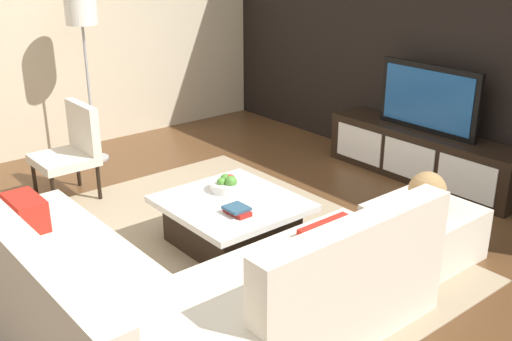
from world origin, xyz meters
TOP-DOWN VIEW (x-y plane):
  - ground_plane at (0.00, 0.00)m, footprint 14.00×14.00m
  - feature_wall_back at (0.00, 2.70)m, footprint 6.40×0.12m
  - side_wall_left at (-3.20, 0.20)m, footprint 0.12×5.20m
  - area_rug at (-0.10, 0.00)m, footprint 3.39×2.57m
  - media_console at (-0.00, 2.40)m, footprint 2.05×0.46m
  - television at (0.00, 2.40)m, footprint 1.09×0.06m
  - sectional_couch at (0.52, -0.90)m, footprint 2.51×2.31m
  - coffee_table at (-0.10, 0.10)m, footprint 1.00×0.95m
  - accent_chair_near at (-1.79, -0.42)m, footprint 0.52×0.51m
  - floor_lamp at (-2.61, 0.15)m, footprint 0.32×0.32m
  - ottoman at (0.95, 1.10)m, footprint 0.70×0.70m
  - fruit_bowl at (-0.28, 0.20)m, footprint 0.28×0.28m
  - decorative_ball at (0.95, 1.10)m, footprint 0.28×0.28m
  - book_stack at (0.11, -0.01)m, footprint 0.21×0.15m

SIDE VIEW (x-z plane):
  - ground_plane at x=0.00m, z-range 0.00..0.00m
  - area_rug at x=-0.10m, z-range 0.00..0.01m
  - ottoman at x=0.95m, z-range 0.00..0.40m
  - coffee_table at x=-0.10m, z-range 0.01..0.39m
  - media_console at x=0.00m, z-range 0.00..0.50m
  - sectional_couch at x=0.52m, z-range -0.13..0.70m
  - book_stack at x=0.11m, z-range 0.38..0.44m
  - fruit_bowl at x=-0.28m, z-range 0.36..0.50m
  - accent_chair_near at x=-1.79m, z-range 0.05..0.92m
  - decorative_ball at x=0.95m, z-range 0.40..0.68m
  - television at x=0.00m, z-range 0.50..1.15m
  - feature_wall_back at x=0.00m, z-range 0.00..2.80m
  - side_wall_left at x=-3.20m, z-range 0.00..2.80m
  - floor_lamp at x=-2.61m, z-range 0.61..2.37m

